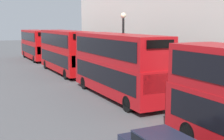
{
  "coord_description": "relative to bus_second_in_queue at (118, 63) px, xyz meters",
  "views": [
    {
      "loc": [
        -8.3,
        0.27,
        5.27
      ],
      "look_at": [
        0.48,
        18.3,
        2.24
      ],
      "focal_mm": 50.0,
      "sensor_mm": 36.0,
      "label": 1
    }
  ],
  "objects": [
    {
      "name": "bus_second_in_queue",
      "position": [
        0.0,
        0.0,
        0.0
      ],
      "size": [
        2.59,
        10.49,
        4.51
      ],
      "color": "#A80F14",
      "rests_on": "ground"
    },
    {
      "name": "bus_third_in_queue",
      "position": [
        -0.0,
        12.27,
        -0.02
      ],
      "size": [
        2.59,
        10.8,
        4.48
      ],
      "color": "#B20C0F",
      "rests_on": "ground"
    },
    {
      "name": "bus_trailing",
      "position": [
        0.0,
        25.72,
        -0.14
      ],
      "size": [
        2.59,
        10.19,
        4.24
      ],
      "color": "#B20C0F",
      "rests_on": "ground"
    },
    {
      "name": "street_lamp",
      "position": [
        1.71,
        2.37,
        1.31
      ],
      "size": [
        0.44,
        0.44,
        6.08
      ],
      "color": "black",
      "rests_on": "ground"
    }
  ]
}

